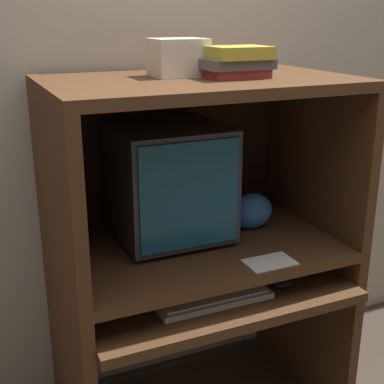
{
  "coord_description": "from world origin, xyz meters",
  "views": [
    {
      "loc": [
        -0.75,
        -1.3,
        1.54
      ],
      "look_at": [
        -0.02,
        0.33,
        0.95
      ],
      "focal_mm": 50.0,
      "sensor_mm": 36.0,
      "label": 1
    }
  ],
  "objects_px": {
    "crt_monitor": "(168,181)",
    "keyboard": "(212,297)",
    "book_stack": "(236,62)",
    "mouse": "(283,283)",
    "storage_box": "(178,57)",
    "snack_bag": "(251,211)"
  },
  "relations": [
    {
      "from": "crt_monitor",
      "to": "keyboard",
      "type": "relative_size",
      "value": 1.06
    },
    {
      "from": "crt_monitor",
      "to": "storage_box",
      "type": "distance_m",
      "value": 0.44
    },
    {
      "from": "crt_monitor",
      "to": "mouse",
      "type": "relative_size",
      "value": 5.63
    },
    {
      "from": "book_stack",
      "to": "storage_box",
      "type": "relative_size",
      "value": 1.28
    },
    {
      "from": "crt_monitor",
      "to": "keyboard",
      "type": "distance_m",
      "value": 0.44
    },
    {
      "from": "book_stack",
      "to": "storage_box",
      "type": "distance_m",
      "value": 0.2
    },
    {
      "from": "crt_monitor",
      "to": "book_stack",
      "type": "xyz_separation_m",
      "value": [
        0.19,
        -0.14,
        0.42
      ]
    },
    {
      "from": "snack_bag",
      "to": "book_stack",
      "type": "bearing_deg",
      "value": -144.98
    },
    {
      "from": "keyboard",
      "to": "snack_bag",
      "type": "xyz_separation_m",
      "value": [
        0.28,
        0.24,
        0.18
      ]
    },
    {
      "from": "book_stack",
      "to": "mouse",
      "type": "bearing_deg",
      "value": -55.71
    },
    {
      "from": "mouse",
      "to": "storage_box",
      "type": "distance_m",
      "value": 0.86
    },
    {
      "from": "crt_monitor",
      "to": "snack_bag",
      "type": "xyz_separation_m",
      "value": [
        0.32,
        -0.05,
        -0.15
      ]
    },
    {
      "from": "keyboard",
      "to": "book_stack",
      "type": "height_order",
      "value": "book_stack"
    },
    {
      "from": "book_stack",
      "to": "crt_monitor",
      "type": "bearing_deg",
      "value": 142.88
    },
    {
      "from": "mouse",
      "to": "storage_box",
      "type": "relative_size",
      "value": 0.42
    },
    {
      "from": "crt_monitor",
      "to": "storage_box",
      "type": "relative_size",
      "value": 2.39
    },
    {
      "from": "keyboard",
      "to": "storage_box",
      "type": "relative_size",
      "value": 2.26
    },
    {
      "from": "mouse",
      "to": "book_stack",
      "type": "xyz_separation_m",
      "value": [
        -0.12,
        0.17,
        0.75
      ]
    },
    {
      "from": "keyboard",
      "to": "mouse",
      "type": "xyz_separation_m",
      "value": [
        0.26,
        -0.02,
        0.0
      ]
    },
    {
      "from": "keyboard",
      "to": "mouse",
      "type": "height_order",
      "value": "mouse"
    },
    {
      "from": "crt_monitor",
      "to": "storage_box",
      "type": "xyz_separation_m",
      "value": [
        0.03,
        -0.02,
        0.43
      ]
    },
    {
      "from": "mouse",
      "to": "snack_bag",
      "type": "relative_size",
      "value": 0.44
    }
  ]
}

